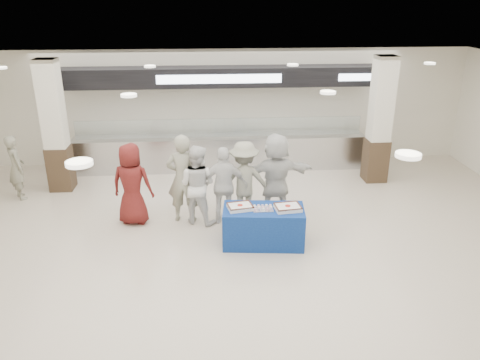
{
  "coord_description": "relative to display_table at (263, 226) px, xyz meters",
  "views": [
    {
      "loc": [
        -0.37,
        -6.99,
        4.56
      ],
      "look_at": [
        0.27,
        1.6,
        1.13
      ],
      "focal_mm": 35.0,
      "sensor_mm": 36.0,
      "label": 1
    }
  ],
  "objects": [
    {
      "name": "civilian_white",
      "position": [
        0.4,
        1.21,
        0.57
      ],
      "size": [
        1.81,
        0.8,
        1.89
      ],
      "primitive_type": "imported",
      "rotation": [
        0.0,
        0.0,
        3.29
      ],
      "color": "silver",
      "rests_on": "ground"
    },
    {
      "name": "soldier_a",
      "position": [
        -1.57,
        1.15,
        0.59
      ],
      "size": [
        0.75,
        0.54,
        1.92
      ],
      "primitive_type": "imported",
      "rotation": [
        0.0,
        0.0,
        3.03
      ],
      "color": "gray",
      "rests_on": "ground"
    },
    {
      "name": "soldier_bg",
      "position": [
        -5.54,
        2.64,
        0.4
      ],
      "size": [
        0.63,
        0.68,
        1.55
      ],
      "primitive_type": "imported",
      "rotation": [
        0.0,
        0.0,
        2.19
      ],
      "color": "gray",
      "rests_on": "ground"
    },
    {
      "name": "sheet_cake_left",
      "position": [
        -0.45,
        0.03,
        0.42
      ],
      "size": [
        0.52,
        0.43,
        0.1
      ],
      "color": "white",
      "rests_on": "display_table"
    },
    {
      "name": "column_right",
      "position": [
        3.31,
        3.16,
        1.15
      ],
      "size": [
        0.55,
        0.55,
        3.2
      ],
      "color": "#342517",
      "rests_on": "ground"
    },
    {
      "name": "serving_line",
      "position": [
        -0.68,
        4.35,
        0.78
      ],
      "size": [
        8.7,
        0.85,
        2.8
      ],
      "color": "#BBBDC3",
      "rests_on": "ground"
    },
    {
      "name": "column_left",
      "position": [
        -4.69,
        3.16,
        1.15
      ],
      "size": [
        0.55,
        0.55,
        3.2
      ],
      "color": "#342517",
      "rests_on": "ground"
    },
    {
      "name": "soldier_b",
      "position": [
        -0.28,
        1.15,
        0.49
      ],
      "size": [
        1.14,
        0.67,
        1.74
      ],
      "primitive_type": "imported",
      "rotation": [
        0.0,
        0.0,
        3.17
      ],
      "color": "gray",
      "rests_on": "ground"
    },
    {
      "name": "chef_tall",
      "position": [
        -1.28,
        1.06,
        0.48
      ],
      "size": [
        1.02,
        0.93,
        1.71
      ],
      "primitive_type": "imported",
      "rotation": [
        0.0,
        0.0,
        2.72
      ],
      "color": "white",
      "rests_on": "ground"
    },
    {
      "name": "sheet_cake_right",
      "position": [
        0.45,
        -0.08,
        0.42
      ],
      "size": [
        0.52,
        0.43,
        0.1
      ],
      "color": "white",
      "rests_on": "display_table"
    },
    {
      "name": "ground",
      "position": [
        -0.69,
        -1.04,
        -0.38
      ],
      "size": [
        14.0,
        14.0,
        0.0
      ],
      "primitive_type": "plane",
      "color": "beige",
      "rests_on": "ground"
    },
    {
      "name": "civilian_maroon",
      "position": [
        -2.63,
        1.12,
        0.5
      ],
      "size": [
        0.95,
        0.72,
        1.76
      ],
      "primitive_type": "imported",
      "rotation": [
        0.0,
        0.0,
        2.94
      ],
      "color": "maroon",
      "rests_on": "ground"
    },
    {
      "name": "display_table",
      "position": [
        0.0,
        0.0,
        0.0
      ],
      "size": [
        1.62,
        0.93,
        0.75
      ],
      "primitive_type": "cube",
      "rotation": [
        0.0,
        0.0,
        -0.1
      ],
      "color": "navy",
      "rests_on": "ground"
    },
    {
      "name": "chef_short",
      "position": [
        -0.71,
        1.0,
        0.46
      ],
      "size": [
        1.0,
        0.46,
        1.68
      ],
      "primitive_type": "imported",
      "rotation": [
        0.0,
        0.0,
        3.09
      ],
      "color": "white",
      "rests_on": "ground"
    },
    {
      "name": "cupcake_tray",
      "position": [
        -0.02,
        -0.03,
        0.41
      ],
      "size": [
        0.39,
        0.29,
        0.06
      ],
      "color": "#B5B4BA",
      "rests_on": "display_table"
    }
  ]
}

